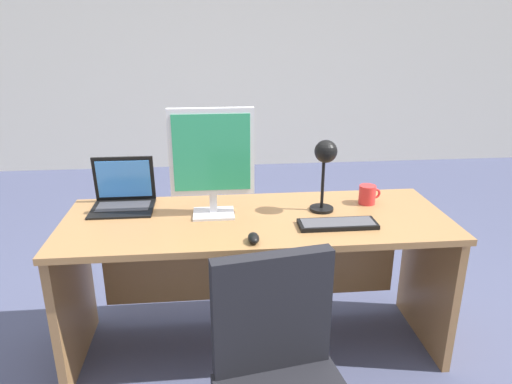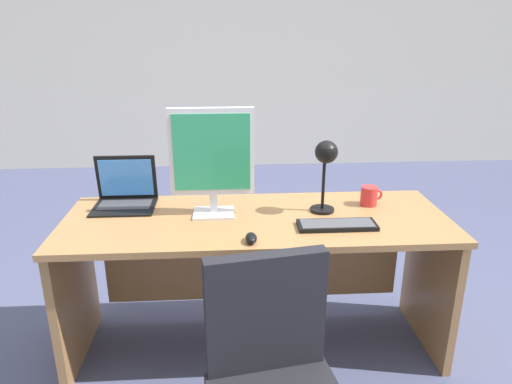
% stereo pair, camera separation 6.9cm
% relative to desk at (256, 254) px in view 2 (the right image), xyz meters
% --- Properties ---
extents(ground, '(12.00, 12.00, 0.00)m').
position_rel_desk_xyz_m(ground, '(0.00, 1.45, -0.52)').
color(ground, '#474C6B').
extents(back_wall, '(10.00, 0.10, 2.80)m').
position_rel_desk_xyz_m(back_wall, '(0.00, 3.46, 0.88)').
color(back_wall, silver).
rests_on(back_wall, ground).
extents(desk, '(1.87, 0.68, 0.74)m').
position_rel_desk_xyz_m(desk, '(0.00, 0.00, 0.00)').
color(desk, '#9E7042').
rests_on(desk, ground).
extents(monitor, '(0.40, 0.16, 0.53)m').
position_rel_desk_xyz_m(monitor, '(-0.21, 0.00, 0.52)').
color(monitor, silver).
rests_on(monitor, desk).
extents(laptop, '(0.31, 0.26, 0.25)m').
position_rel_desk_xyz_m(laptop, '(-0.67, 0.18, 0.30)').
color(laptop, black).
rests_on(laptop, desk).
extents(keyboard, '(0.36, 0.13, 0.02)m').
position_rel_desk_xyz_m(keyboard, '(0.36, -0.19, 0.23)').
color(keyboard, black).
rests_on(keyboard, desk).
extents(mouse, '(0.05, 0.09, 0.04)m').
position_rel_desk_xyz_m(mouse, '(-0.04, -0.32, 0.24)').
color(mouse, black).
rests_on(mouse, desk).
extents(desk_lamp, '(0.12, 0.14, 0.37)m').
position_rel_desk_xyz_m(desk_lamp, '(0.34, -0.01, 0.49)').
color(desk_lamp, black).
rests_on(desk_lamp, desk).
extents(coffee_mug, '(0.11, 0.09, 0.10)m').
position_rel_desk_xyz_m(coffee_mug, '(0.59, 0.08, 0.27)').
color(coffee_mug, red).
rests_on(coffee_mug, desk).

